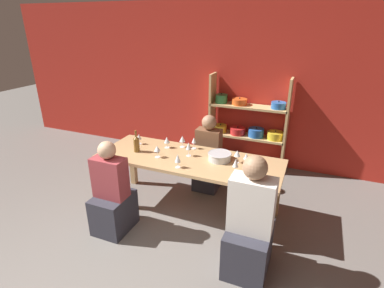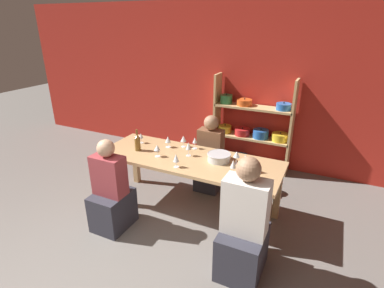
% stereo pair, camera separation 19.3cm
% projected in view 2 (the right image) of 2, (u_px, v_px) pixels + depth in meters
% --- Properties ---
extents(wall_back_red, '(8.80, 0.06, 2.70)m').
position_uv_depth(wall_back_red, '(226.00, 85.00, 5.16)').
color(wall_back_red, red).
rests_on(wall_back_red, ground_plane).
extents(shelf_unit, '(1.30, 0.30, 1.56)m').
position_uv_depth(shelf_unit, '(251.00, 132.00, 5.04)').
color(shelf_unit, tan).
rests_on(shelf_unit, ground_plane).
extents(dining_table, '(2.32, 0.84, 0.77)m').
position_uv_depth(dining_table, '(189.00, 165.00, 3.79)').
color(dining_table, tan).
rests_on(dining_table, ground_plane).
extents(mixing_bowl, '(0.29, 0.29, 0.10)m').
position_uv_depth(mixing_bowl, '(219.00, 157.00, 3.66)').
color(mixing_bowl, '#B7BABC').
rests_on(mixing_bowl, dining_table).
extents(wine_bottle_green, '(0.08, 0.08, 0.29)m').
position_uv_depth(wine_bottle_green, '(137.00, 142.00, 3.93)').
color(wine_bottle_green, brown).
rests_on(wine_bottle_green, dining_table).
extents(wine_glass_empty_a, '(0.08, 0.08, 0.16)m').
position_uv_depth(wine_glass_empty_a, '(168.00, 140.00, 4.04)').
color(wine_glass_empty_a, white).
rests_on(wine_glass_empty_a, dining_table).
extents(wine_glass_empty_b, '(0.07, 0.07, 0.18)m').
position_uv_depth(wine_glass_empty_b, '(188.00, 146.00, 3.77)').
color(wine_glass_empty_b, white).
rests_on(wine_glass_empty_b, dining_table).
extents(wine_glass_empty_c, '(0.08, 0.08, 0.16)m').
position_uv_depth(wine_glass_empty_c, '(157.00, 148.00, 3.75)').
color(wine_glass_empty_c, white).
rests_on(wine_glass_empty_c, dining_table).
extents(wine_glass_red_a, '(0.08, 0.08, 0.18)m').
position_uv_depth(wine_glass_red_a, '(253.00, 162.00, 3.36)').
color(wine_glass_red_a, white).
rests_on(wine_glass_red_a, dining_table).
extents(wine_glass_white_a, '(0.08, 0.08, 0.16)m').
position_uv_depth(wine_glass_white_a, '(183.00, 139.00, 4.05)').
color(wine_glass_white_a, white).
rests_on(wine_glass_white_a, dining_table).
extents(wine_glass_empty_d, '(0.08, 0.08, 0.16)m').
position_uv_depth(wine_glass_empty_d, '(237.00, 155.00, 3.56)').
color(wine_glass_empty_d, white).
rests_on(wine_glass_empty_d, dining_table).
extents(wine_glass_white_b, '(0.06, 0.06, 0.18)m').
position_uv_depth(wine_glass_white_b, '(233.00, 165.00, 3.29)').
color(wine_glass_white_b, white).
rests_on(wine_glass_white_b, dining_table).
extents(wine_glass_red_b, '(0.06, 0.06, 0.14)m').
position_uv_depth(wine_glass_red_b, '(245.00, 158.00, 3.53)').
color(wine_glass_red_b, white).
rests_on(wine_glass_red_b, dining_table).
extents(wine_glass_white_c, '(0.07, 0.07, 0.15)m').
position_uv_depth(wine_glass_white_c, '(141.00, 136.00, 4.18)').
color(wine_glass_white_c, white).
rests_on(wine_glass_white_c, dining_table).
extents(wine_glass_white_d, '(0.07, 0.07, 0.16)m').
position_uv_depth(wine_glass_white_d, '(195.00, 141.00, 3.99)').
color(wine_glass_white_d, white).
rests_on(wine_glass_white_d, dining_table).
extents(wine_glass_white_e, '(0.07, 0.07, 0.17)m').
position_uv_depth(wine_glass_white_e, '(176.00, 158.00, 3.48)').
color(wine_glass_white_e, white).
rests_on(wine_glass_white_e, dining_table).
extents(person_near_a, '(0.39, 0.48, 1.15)m').
position_uv_depth(person_near_a, '(111.00, 196.00, 3.58)').
color(person_near_a, '#2D2D38').
rests_on(person_near_a, ground_plane).
extents(person_far_a, '(0.36, 0.45, 1.14)m').
position_uv_depth(person_far_a, '(210.00, 162.00, 4.45)').
color(person_far_a, '#2D2D38').
rests_on(person_far_a, ground_plane).
extents(person_near_b, '(0.42, 0.53, 1.27)m').
position_uv_depth(person_near_b, '(243.00, 233.00, 2.89)').
color(person_near_b, '#2D2D38').
rests_on(person_near_b, ground_plane).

